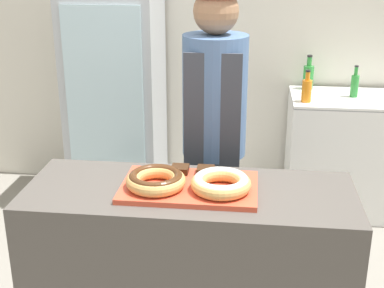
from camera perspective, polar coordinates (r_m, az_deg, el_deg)
name	(u,v)px	position (r m, az deg, el deg)	size (l,w,h in m)	color
wall_back	(222,26)	(4.32, 3.22, 12.50)	(8.00, 0.06, 2.70)	silver
display_counter	(190,277)	(2.62, -0.26, -14.02)	(1.48, 0.57, 0.92)	#4C4742
serving_tray	(189,187)	(2.38, -0.28, -4.62)	(0.60, 0.38, 0.02)	#D84C33
donut_chocolate_glaze	(156,179)	(2.34, -3.89, -3.79)	(0.26, 0.26, 0.07)	tan
donut_light_glaze	(221,183)	(2.31, 3.11, -4.13)	(0.26, 0.26, 0.07)	tan
brownie_back_left	(180,169)	(2.50, -1.29, -2.72)	(0.08, 0.08, 0.03)	#382111
brownie_back_right	(206,171)	(2.48, 1.46, -2.85)	(0.08, 0.08, 0.03)	#382111
baker_person	(214,136)	(2.92, 2.36, 0.83)	(0.34, 0.34, 1.79)	#4C4C51
beverage_fridge	(116,96)	(4.18, -8.10, 5.12)	(0.68, 0.64, 1.71)	#ADB2B7
chest_freezer	(359,154)	(4.26, 17.41, -1.04)	(1.08, 0.60, 0.90)	white
bottle_orange	(307,90)	(3.88, 12.14, 5.69)	(0.07, 0.07, 0.23)	orange
bottle_green	(355,85)	(4.10, 16.96, 6.06)	(0.06, 0.06, 0.23)	#2D8C38
bottle_green_b	(308,76)	(4.25, 12.30, 7.11)	(0.08, 0.08, 0.26)	#2D8C38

